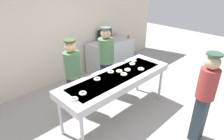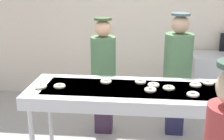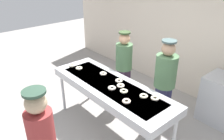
{
  "view_description": "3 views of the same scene",
  "coord_description": "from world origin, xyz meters",
  "px_view_note": "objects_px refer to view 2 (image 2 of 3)",
  "views": [
    {
      "loc": [
        -2.46,
        -2.35,
        2.74
      ],
      "look_at": [
        -0.03,
        0.1,
        1.06
      ],
      "focal_mm": 31.44,
      "sensor_mm": 36.0,
      "label": 1
    },
    {
      "loc": [
        0.03,
        -3.18,
        2.14
      ],
      "look_at": [
        -0.32,
        0.2,
        1.1
      ],
      "focal_mm": 49.42,
      "sensor_mm": 36.0,
      "label": 2
    },
    {
      "loc": [
        2.52,
        -2.15,
        2.84
      ],
      "look_at": [
        -0.24,
        0.24,
        1.07
      ],
      "focal_mm": 35.91,
      "sensor_mm": 36.0,
      "label": 3
    }
  ],
  "objects_px": {
    "worker_baker": "(103,70)",
    "sugar_donut_7": "(150,90)",
    "sugar_donut_4": "(106,81)",
    "sugar_donut_5": "(169,88)",
    "sugar_donut_2": "(193,94)",
    "sugar_donut_3": "(208,83)",
    "worker_assistant": "(178,66)",
    "sugar_donut_1": "(196,85)",
    "sugar_donut_6": "(140,82)",
    "sugar_donut_8": "(59,86)",
    "sugar_donut_0": "(41,87)",
    "fryer_conveyor": "(139,95)",
    "sugar_donut_9": "(153,85)"
  },
  "relations": [
    {
      "from": "sugar_donut_7",
      "to": "fryer_conveyor",
      "type": "bearing_deg",
      "value": 146.85
    },
    {
      "from": "sugar_donut_4",
      "to": "sugar_donut_6",
      "type": "height_order",
      "value": "same"
    },
    {
      "from": "fryer_conveyor",
      "to": "sugar_donut_2",
      "type": "relative_size",
      "value": 18.81
    },
    {
      "from": "fryer_conveyor",
      "to": "sugar_donut_0",
      "type": "distance_m",
      "value": 1.08
    },
    {
      "from": "sugar_donut_0",
      "to": "worker_assistant",
      "type": "xyz_separation_m",
      "value": [
        1.57,
        0.94,
        0.01
      ]
    },
    {
      "from": "fryer_conveyor",
      "to": "worker_assistant",
      "type": "xyz_separation_m",
      "value": [
        0.5,
        0.84,
        0.1
      ]
    },
    {
      "from": "sugar_donut_4",
      "to": "sugar_donut_9",
      "type": "height_order",
      "value": "same"
    },
    {
      "from": "sugar_donut_3",
      "to": "worker_assistant",
      "type": "relative_size",
      "value": 0.08
    },
    {
      "from": "sugar_donut_3",
      "to": "sugar_donut_0",
      "type": "bearing_deg",
      "value": -170.25
    },
    {
      "from": "sugar_donut_1",
      "to": "sugar_donut_8",
      "type": "xyz_separation_m",
      "value": [
        -1.5,
        -0.19,
        0.0
      ]
    },
    {
      "from": "sugar_donut_3",
      "to": "worker_baker",
      "type": "relative_size",
      "value": 0.08
    },
    {
      "from": "worker_baker",
      "to": "sugar_donut_7",
      "type": "bearing_deg",
      "value": 136.94
    },
    {
      "from": "sugar_donut_6",
      "to": "fryer_conveyor",
      "type": "bearing_deg",
      "value": -94.15
    },
    {
      "from": "sugar_donut_0",
      "to": "worker_baker",
      "type": "bearing_deg",
      "value": 56.89
    },
    {
      "from": "sugar_donut_5",
      "to": "sugar_donut_4",
      "type": "bearing_deg",
      "value": 168.25
    },
    {
      "from": "sugar_donut_1",
      "to": "worker_baker",
      "type": "height_order",
      "value": "worker_baker"
    },
    {
      "from": "sugar_donut_1",
      "to": "sugar_donut_6",
      "type": "xyz_separation_m",
      "value": [
        -0.61,
        0.05,
        0.0
      ]
    },
    {
      "from": "sugar_donut_0",
      "to": "sugar_donut_1",
      "type": "distance_m",
      "value": 1.71
    },
    {
      "from": "sugar_donut_6",
      "to": "sugar_donut_9",
      "type": "distance_m",
      "value": 0.18
    },
    {
      "from": "sugar_donut_9",
      "to": "sugar_donut_8",
      "type": "bearing_deg",
      "value": -172.02
    },
    {
      "from": "fryer_conveyor",
      "to": "sugar_donut_4",
      "type": "bearing_deg",
      "value": 159.43
    },
    {
      "from": "sugar_donut_2",
      "to": "sugar_donut_9",
      "type": "relative_size",
      "value": 1.0
    },
    {
      "from": "sugar_donut_2",
      "to": "sugar_donut_4",
      "type": "height_order",
      "value": "same"
    },
    {
      "from": "sugar_donut_0",
      "to": "sugar_donut_3",
      "type": "height_order",
      "value": "same"
    },
    {
      "from": "fryer_conveyor",
      "to": "sugar_donut_8",
      "type": "distance_m",
      "value": 0.88
    },
    {
      "from": "fryer_conveyor",
      "to": "sugar_donut_1",
      "type": "bearing_deg",
      "value": 11.81
    },
    {
      "from": "sugar_donut_5",
      "to": "worker_assistant",
      "type": "relative_size",
      "value": 0.08
    },
    {
      "from": "sugar_donut_2",
      "to": "sugar_donut_3",
      "type": "distance_m",
      "value": 0.45
    },
    {
      "from": "sugar_donut_1",
      "to": "sugar_donut_3",
      "type": "distance_m",
      "value": 0.18
    },
    {
      "from": "sugar_donut_6",
      "to": "sugar_donut_8",
      "type": "xyz_separation_m",
      "value": [
        -0.89,
        -0.24,
        0.0
      ]
    },
    {
      "from": "sugar_donut_9",
      "to": "sugar_donut_0",
      "type": "bearing_deg",
      "value": -171.52
    },
    {
      "from": "sugar_donut_5",
      "to": "worker_baker",
      "type": "bearing_deg",
      "value": 136.21
    },
    {
      "from": "sugar_donut_9",
      "to": "worker_baker",
      "type": "xyz_separation_m",
      "value": [
        -0.66,
        0.7,
        -0.05
      ]
    },
    {
      "from": "sugar_donut_7",
      "to": "sugar_donut_9",
      "type": "height_order",
      "value": "same"
    },
    {
      "from": "sugar_donut_7",
      "to": "sugar_donut_0",
      "type": "bearing_deg",
      "value": -178.88
    },
    {
      "from": "worker_assistant",
      "to": "sugar_donut_7",
      "type": "bearing_deg",
      "value": 80.98
    },
    {
      "from": "sugar_donut_3",
      "to": "sugar_donut_5",
      "type": "relative_size",
      "value": 1.0
    },
    {
      "from": "sugar_donut_0",
      "to": "sugar_donut_2",
      "type": "distance_m",
      "value": 1.63
    },
    {
      "from": "sugar_donut_1",
      "to": "sugar_donut_0",
      "type": "bearing_deg",
      "value": -172.17
    },
    {
      "from": "sugar_donut_0",
      "to": "sugar_donut_6",
      "type": "height_order",
      "value": "same"
    },
    {
      "from": "fryer_conveyor",
      "to": "sugar_donut_3",
      "type": "height_order",
      "value": "sugar_donut_3"
    },
    {
      "from": "sugar_donut_4",
      "to": "worker_baker",
      "type": "height_order",
      "value": "worker_baker"
    },
    {
      "from": "sugar_donut_2",
      "to": "sugar_donut_7",
      "type": "distance_m",
      "value": 0.44
    },
    {
      "from": "sugar_donut_4",
      "to": "sugar_donut_5",
      "type": "height_order",
      "value": "same"
    },
    {
      "from": "sugar_donut_0",
      "to": "sugar_donut_8",
      "type": "height_order",
      "value": "same"
    },
    {
      "from": "sugar_donut_4",
      "to": "worker_assistant",
      "type": "distance_m",
      "value": 1.12
    },
    {
      "from": "sugar_donut_1",
      "to": "sugar_donut_8",
      "type": "distance_m",
      "value": 1.51
    },
    {
      "from": "sugar_donut_2",
      "to": "sugar_donut_9",
      "type": "height_order",
      "value": "same"
    },
    {
      "from": "sugar_donut_7",
      "to": "sugar_donut_6",
      "type": "bearing_deg",
      "value": 112.98
    },
    {
      "from": "sugar_donut_7",
      "to": "sugar_donut_9",
      "type": "xyz_separation_m",
      "value": [
        0.04,
        0.16,
        0.0
      ]
    }
  ]
}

